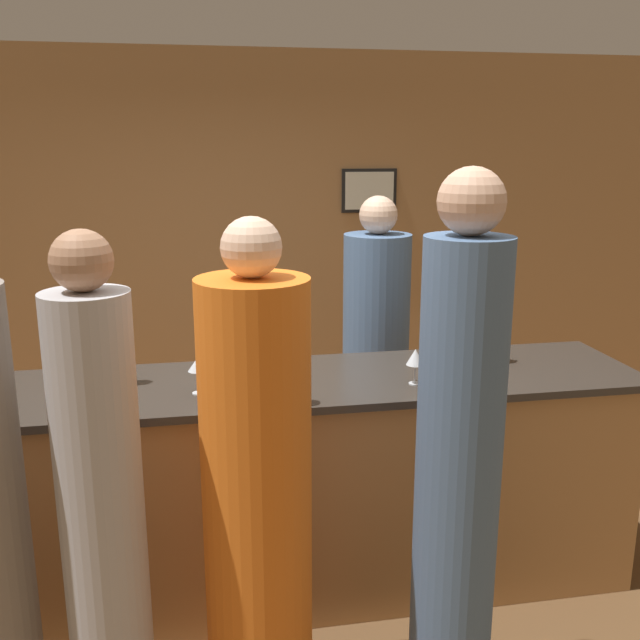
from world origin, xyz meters
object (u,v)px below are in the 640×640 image
object	(u,v)px
wine_bottle_1	(498,342)
guest_4	(103,520)
bartender	(375,360)
guest_0	(257,499)
wine_bottle_0	(122,358)
guest_1	(458,469)

from	to	relation	value
wine_bottle_1	guest_4	bearing A→B (deg)	-153.69
bartender	guest_0	distance (m)	1.87
guest_0	wine_bottle_0	bearing A→B (deg)	122.87
bartender	wine_bottle_1	distance (m)	0.99
wine_bottle_1	guest_1	bearing A→B (deg)	-120.93
wine_bottle_0	wine_bottle_1	bearing A→B (deg)	0.10
guest_4	wine_bottle_1	distance (m)	2.02
guest_0	guest_1	xyz separation A→B (m)	(0.72, -0.10, 0.10)
guest_1	wine_bottle_0	distance (m)	1.55
bartender	wine_bottle_0	distance (m)	1.67
guest_4	wine_bottle_0	world-z (taller)	guest_4
wine_bottle_1	wine_bottle_0	bearing A→B (deg)	-179.90
guest_4	bartender	bearing A→B (deg)	51.10
guest_1	wine_bottle_1	size ratio (longest dim) A/B	7.57
bartender	guest_1	xyz separation A→B (m)	(-0.16, -1.76, 0.14)
guest_0	wine_bottle_0	world-z (taller)	guest_0
guest_4	wine_bottle_1	size ratio (longest dim) A/B	6.90
guest_0	wine_bottle_1	world-z (taller)	guest_0
guest_1	guest_4	size ratio (longest dim) A/B	1.10
bartender	guest_1	distance (m)	1.77
bartender	wine_bottle_0	world-z (taller)	bartender
wine_bottle_0	wine_bottle_1	xyz separation A→B (m)	(1.78, 0.00, -0.02)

